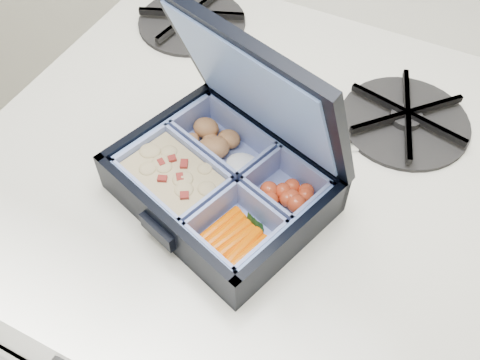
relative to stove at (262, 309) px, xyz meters
The scene contains 5 objects.
stove is the anchor object (origin of this frame).
bento_box 0.54m from the stove, 98.21° to the right, with size 0.22×0.17×0.05m, color black, non-canonical shape.
burner_grate 0.54m from the stove, 35.11° to the left, with size 0.16×0.16×0.02m, color black.
burner_grate_rear 0.57m from the stove, 143.26° to the left, with size 0.16×0.16×0.02m, color black.
fork 0.51m from the stove, ahead, with size 0.02×0.17×0.01m, color silver, non-canonical shape.
Camera 1 is at (0.74, 1.23, 1.49)m, focal length 40.00 mm.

